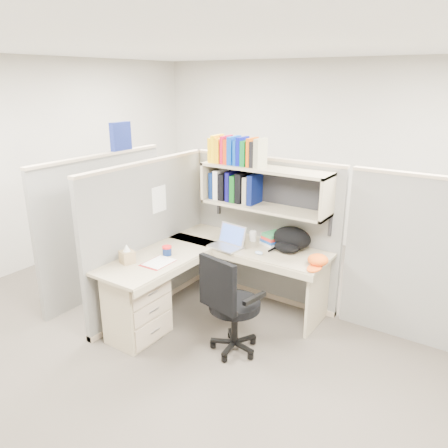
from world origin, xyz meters
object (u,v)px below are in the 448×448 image
Objects in this scene: snack_canister at (167,250)px; task_chair at (231,319)px; laptop at (225,237)px; desk at (168,290)px; backpack at (290,240)px.

task_chair is (0.86, -0.14, -0.43)m from snack_canister.
laptop is 0.34× the size of task_chair.
desk is at bearing -178.26° from task_chair.
desk is 18.21× the size of snack_canister.
snack_canister is at bearing 129.19° from desk.
backpack reaches higher than snack_canister.
desk is at bearing -109.24° from backpack.
laptop is at bearing 127.77° from task_chair.
laptop is (0.25, 0.65, 0.41)m from desk.
snack_canister is at bearing 171.00° from task_chair.
snack_canister is 0.97m from task_chair.
desk is 0.40m from snack_canister.
task_chair is at bearing 1.74° from desk.
laptop is 0.94m from task_chair.
laptop is at bearing 52.56° from snack_canister.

